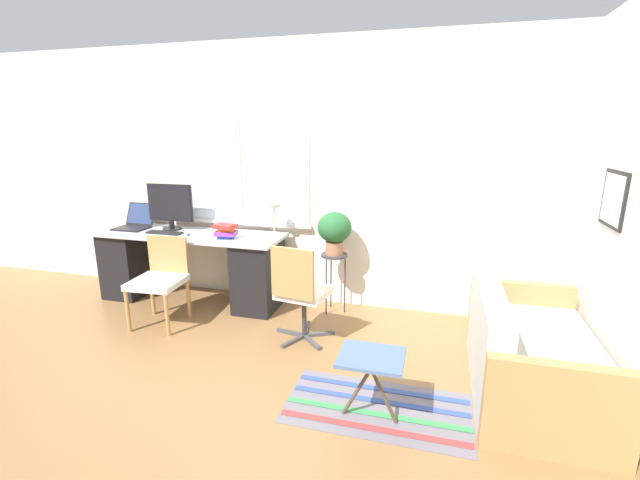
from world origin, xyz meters
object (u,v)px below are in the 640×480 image
object	(u,v)px
monitor	(170,206)
office_chair_swivel	(300,291)
mouse	(188,234)
desk_lamp	(274,209)
desk_chair_wooden	(160,277)
keyboard	(165,233)
plant_stand	(334,261)
couch_loveseat	(528,357)
folding_stool	(371,362)
book_stack	(226,231)
laptop	(135,223)
potted_plant	(334,229)

from	to	relation	value
monitor	office_chair_swivel	size ratio (longest dim) A/B	0.60
monitor	mouse	distance (m)	0.45
desk_lamp	desk_chair_wooden	xyz separation A→B (m)	(-0.91, -0.69, -0.59)
keyboard	desk_lamp	xyz separation A→B (m)	(1.16, 0.21, 0.28)
mouse	plant_stand	xyz separation A→B (m)	(1.51, 0.22, -0.23)
desk_chair_wooden	couch_loveseat	distance (m)	3.22
mouse	folding_stool	world-z (taller)	mouse
office_chair_swivel	couch_loveseat	distance (m)	1.82
book_stack	mouse	bearing A→B (deg)	179.91
laptop	desk_lamp	xyz separation A→B (m)	(1.64, 0.07, 0.23)
potted_plant	folding_stool	xyz separation A→B (m)	(0.63, -1.59, -0.46)
laptop	keyboard	world-z (taller)	laptop
desk_chair_wooden	plant_stand	distance (m)	1.69
desk_lamp	office_chair_swivel	world-z (taller)	desk_lamp
couch_loveseat	laptop	bearing A→B (deg)	76.86
monitor	mouse	world-z (taller)	monitor
plant_stand	potted_plant	bearing A→B (deg)	-135.00
book_stack	desk_chair_wooden	size ratio (longest dim) A/B	0.29
mouse	potted_plant	world-z (taller)	potted_plant
laptop	potted_plant	xyz separation A→B (m)	(2.27, 0.06, 0.05)
potted_plant	folding_stool	bearing A→B (deg)	-68.46
desk_chair_wooden	plant_stand	xyz separation A→B (m)	(1.54, 0.69, 0.09)
laptop	book_stack	size ratio (longest dim) A/B	1.56
couch_loveseat	potted_plant	xyz separation A→B (m)	(-1.66, 0.98, 0.61)
monitor	folding_stool	size ratio (longest dim) A/B	1.16
laptop	book_stack	distance (m)	1.21
desk_chair_wooden	folding_stool	bearing A→B (deg)	-26.70
mouse	potted_plant	bearing A→B (deg)	8.33
monitor	potted_plant	bearing A→B (deg)	0.79
keyboard	plant_stand	bearing A→B (deg)	6.71
monitor	desk_lamp	xyz separation A→B (m)	(1.19, 0.03, 0.02)
laptop	monitor	xyz separation A→B (m)	(0.45, 0.04, 0.21)
book_stack	couch_loveseat	world-z (taller)	book_stack
desk_chair_wooden	office_chair_swivel	size ratio (longest dim) A/B	0.92
desk_lamp	couch_loveseat	distance (m)	2.61
laptop	plant_stand	size ratio (longest dim) A/B	0.60
book_stack	couch_loveseat	size ratio (longest dim) A/B	0.17
plant_stand	desk_lamp	bearing A→B (deg)	179.63
desk_chair_wooden	couch_loveseat	xyz separation A→B (m)	(3.20, -0.29, -0.19)
plant_stand	potted_plant	size ratio (longest dim) A/B	1.43
office_chair_swivel	desk_lamp	bearing A→B (deg)	-46.03
laptop	desk_chair_wooden	size ratio (longest dim) A/B	0.45
mouse	folding_stool	distance (m)	2.56
office_chair_swivel	couch_loveseat	world-z (taller)	office_chair_swivel
monitor	plant_stand	xyz separation A→B (m)	(1.83, 0.03, -0.48)
laptop	keyboard	bearing A→B (deg)	-17.12
monitor	keyboard	xyz separation A→B (m)	(0.03, -0.19, -0.26)
laptop	book_stack	xyz separation A→B (m)	(1.20, -0.16, 0.02)
laptop	potted_plant	world-z (taller)	potted_plant
keyboard	monitor	bearing A→B (deg)	99.82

